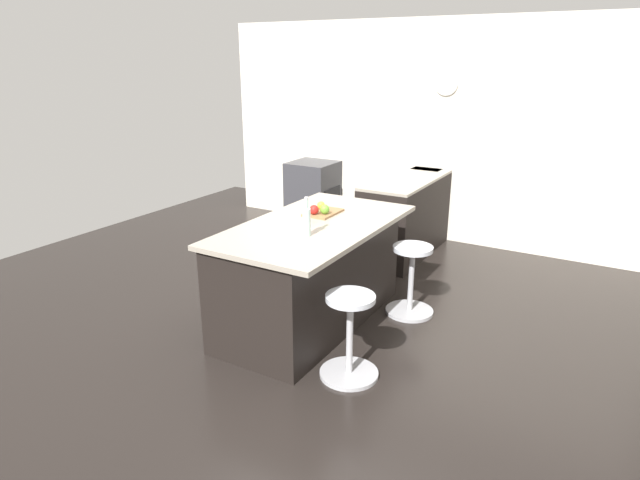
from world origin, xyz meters
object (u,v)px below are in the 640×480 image
at_px(kitchen_island, 310,273).
at_px(apple_yellow, 321,205).
at_px(stool_middle, 350,339).
at_px(apple_green, 325,209).
at_px(oven_range, 313,194).
at_px(stool_by_window, 411,282).
at_px(water_bottle, 307,221).
at_px(cutting_board, 323,213).
at_px(apple_red, 314,210).

height_order(kitchen_island, apple_yellow, apple_yellow).
relative_size(stool_middle, apple_green, 7.68).
height_order(oven_range, stool_by_window, oven_range).
distance_m(stool_middle, apple_green, 1.28).
bearing_deg(oven_range, water_bottle, 30.30).
xyz_separation_m(kitchen_island, stool_by_window, (-0.61, 0.70, -0.16)).
bearing_deg(oven_range, kitchen_island, 30.67).
bearing_deg(apple_green, apple_yellow, -138.31).
bearing_deg(cutting_board, stool_by_window, 112.65).
bearing_deg(stool_by_window, water_bottle, -30.66).
xyz_separation_m(stool_by_window, apple_green, (0.37, -0.70, 0.68)).
distance_m(kitchen_island, stool_by_window, 0.94).
height_order(stool_middle, apple_yellow, apple_yellow).
bearing_deg(kitchen_island, cutting_board, -171.68).
height_order(apple_red, water_bottle, water_bottle).
bearing_deg(apple_yellow, stool_middle, 39.97).
relative_size(stool_by_window, apple_yellow, 9.19).
xyz_separation_m(stool_middle, cutting_board, (-0.90, -0.75, 0.63)).
bearing_deg(stool_middle, stool_by_window, 180.00).
bearing_deg(apple_yellow, stool_by_window, 107.04).
bearing_deg(apple_red, cutting_board, 167.86).
xyz_separation_m(oven_range, apple_yellow, (2.18, 1.40, 0.54)).
bearing_deg(apple_red, oven_range, -148.65).
bearing_deg(kitchen_island, apple_yellow, -163.95).
distance_m(stool_by_window, stool_middle, 1.21).
bearing_deg(apple_green, oven_range, -146.71).
bearing_deg(apple_red, stool_middle, 44.58).
bearing_deg(cutting_board, apple_red, -12.14).
height_order(stool_middle, apple_green, apple_green).
xyz_separation_m(oven_range, kitchen_island, (2.54, 1.51, 0.02)).
relative_size(oven_range, kitchen_island, 0.46).
bearing_deg(cutting_board, oven_range, -146.91).
relative_size(stool_by_window, apple_green, 7.68).
relative_size(oven_range, stool_middle, 1.36).
bearing_deg(stool_middle, oven_range, -144.90).
xyz_separation_m(kitchen_island, apple_yellow, (-0.36, -0.10, 0.51)).
bearing_deg(oven_range, apple_green, 33.29).
relative_size(kitchen_island, cutting_board, 5.34).
height_order(apple_yellow, water_bottle, water_bottle).
distance_m(kitchen_island, apple_green, 0.57).
bearing_deg(apple_yellow, kitchen_island, 16.05).
distance_m(cutting_board, water_bottle, 0.65).
distance_m(stool_by_window, water_bottle, 1.30).
height_order(apple_yellow, apple_green, apple_green).
bearing_deg(kitchen_island, oven_range, -149.33).
xyz_separation_m(oven_range, stool_middle, (3.15, 2.21, -0.14)).
height_order(stool_by_window, water_bottle, water_bottle).
distance_m(apple_green, water_bottle, 0.57).
height_order(cutting_board, apple_red, apple_red).
distance_m(cutting_board, apple_green, 0.10).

